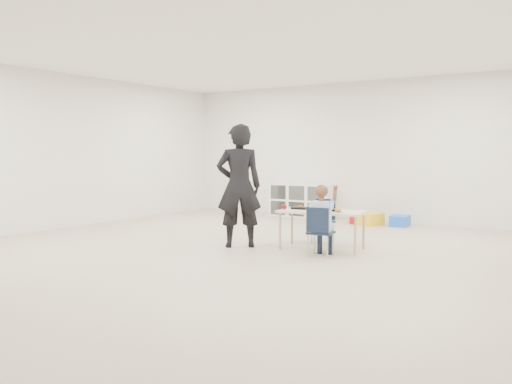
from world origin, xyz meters
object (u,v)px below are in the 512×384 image
Objects in this scene: table at (322,230)px; cubby_shelf at (301,200)px; adult at (239,186)px; child at (321,217)px; chair_near at (321,232)px.

cubby_shelf is at bearing 114.11° from table.
adult is at bearing -74.48° from cubby_shelf.
adult reaches higher than cubby_shelf.
table is 1.23× the size of child.
table is at bearing 106.07° from chair_near.
child is at bearing 0.00° from chair_near.
adult is at bearing -164.73° from table.
child reaches higher than chair_near.
child reaches higher than table.
table is 3.92m from cubby_shelf.
cubby_shelf is (-2.37, 3.77, -0.17)m from child.
chair_near is 0.47× the size of cubby_shelf.
table is 0.72× the size of adult.
table is 1.94× the size of chair_near.
chair_near is at bearing -73.93° from table.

